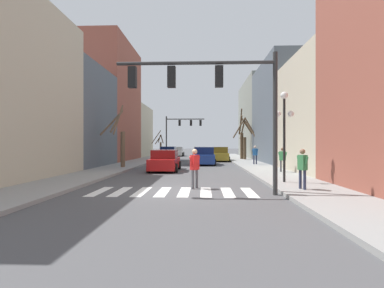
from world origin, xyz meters
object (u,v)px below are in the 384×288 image
Objects in this scene: street_tree_left_far at (242,139)px; traffic_signal_near at (213,90)px; pedestrian_on_right_sidewalk at (255,153)px; street_tree_left_mid at (160,145)px; car_driving_toward_lane at (168,154)px; pedestrian_waiting_at_curb at (283,158)px; traffic_signal_far at (180,127)px; street_tree_right_far at (121,141)px; car_driving_away_lane at (201,153)px; car_parked_left_far at (177,152)px; pedestrian_on_left_sidewalk at (195,165)px; car_parked_left_near at (204,156)px; car_parked_right_far at (165,161)px; pedestrian_crossing_street at (302,165)px; car_parked_left_mid at (220,155)px; street_tree_right_near at (245,139)px; street_lamp_right_corner at (284,118)px.

traffic_signal_near is at bearing -99.68° from street_tree_left_far.
street_tree_left_mid reaches higher than pedestrian_on_right_sidewalk.
car_driving_toward_lane is at bearing -172.60° from street_tree_left_far.
pedestrian_waiting_at_curb is 0.40× the size of street_tree_left_mid.
pedestrian_on_right_sidewalk is at bearing -61.22° from traffic_signal_far.
pedestrian_waiting_at_curb is 0.32× the size of street_tree_right_far.
pedestrian_on_right_sidewalk is at bearing -159.68° from car_driving_away_lane.
car_parked_left_far is 31.31m from pedestrian_waiting_at_curb.
traffic_signal_far is at bearing -140.11° from pedestrian_on_left_sidewalk.
traffic_signal_far is at bearing 150.14° from street_tree_left_far.
car_parked_left_near reaches higher than car_driving_away_lane.
car_parked_right_far is 2.93× the size of pedestrian_waiting_at_curb.
traffic_signal_near is at bearing -99.14° from pedestrian_crossing_street.
traffic_signal_far is 19.25m from street_tree_right_far.
pedestrian_on_left_sidewalk is at bearing 178.27° from car_parked_left_near.
pedestrian_on_right_sidewalk is (2.84, -7.00, 0.38)m from car_parked_left_mid.
car_driving_away_lane is at bearing -153.22° from car_parked_left_far.
car_driving_away_lane is 7.86m from street_tree_right_near.
street_tree_right_near reaches higher than street_lamp_right_corner.
car_parked_left_near is (2.97, 6.89, 0.06)m from car_parked_right_far.
car_driving_away_lane is at bearing 2.22° from car_parked_left_near.
street_tree_left_far is at bearing 50.85° from street_tree_right_far.
pedestrian_waiting_at_curb is (4.86, 8.20, -3.06)m from traffic_signal_near.
pedestrian_on_right_sidewalk reaches higher than car_driving_toward_lane.
car_parked_left_near is 8.74m from street_tree_right_far.
street_lamp_right_corner is at bearing 39.30° from traffic_signal_near.
traffic_signal_far reaches higher than car_parked_left_far.
pedestrian_waiting_at_curb is (9.65, -29.78, 0.38)m from car_parked_left_far.
pedestrian_on_right_sidewalk reaches higher than car_driving_away_lane.
car_parked_left_near is 2.87× the size of pedestrian_crossing_street.
car_driving_toward_lane is 13.24m from street_tree_right_far.
street_tree_right_far reaches higher than car_parked_left_mid.
street_lamp_right_corner is 1.01× the size of car_driving_away_lane.
street_tree_left_far is (5.24, 24.53, 1.65)m from pedestrian_on_left_sidewalk.
pedestrian_on_right_sidewalk is (0.83, 13.15, -2.12)m from street_lamp_right_corner.
traffic_signal_near is 10.02m from pedestrian_waiting_at_curb.
traffic_signal_far is 4.68m from car_driving_away_lane.
car_driving_away_lane is 6.90m from street_tree_left_far.
street_tree_left_far reaches higher than street_lamp_right_corner.
pedestrian_crossing_street is 15.68m from street_tree_right_far.
pedestrian_on_right_sidewalk is (9.16, -8.85, 0.37)m from car_driving_toward_lane.
car_parked_left_mid is (2.36, -7.06, 0.01)m from car_driving_away_lane.
car_parked_right_far is at bearing -162.87° from pedestrian_crossing_street.
street_tree_right_near is (4.68, 24.81, -1.53)m from traffic_signal_near.
street_tree_left_mid is 23.38m from street_tree_right_far.
street_tree_left_far reaches higher than pedestrian_crossing_street.
street_tree_left_far is at bearing -157.85° from pedestrian_on_left_sidewalk.
car_parked_right_far is 0.75× the size of street_tree_left_far.
pedestrian_on_right_sidewalk is 0.34× the size of street_tree_right_far.
car_parked_right_far reaches higher than car_parked_left_far.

